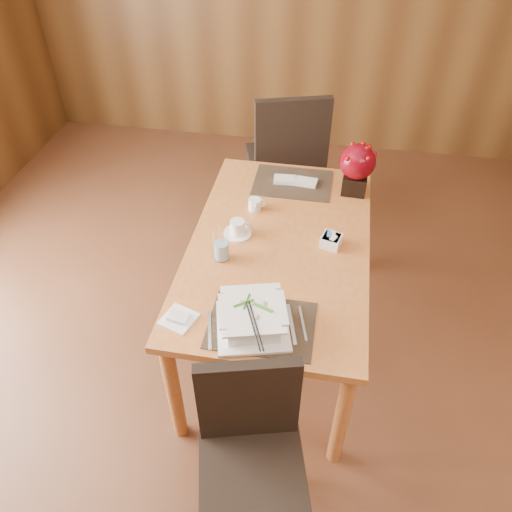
% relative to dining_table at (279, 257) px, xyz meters
% --- Properties ---
extents(ground, '(6.00, 6.00, 0.00)m').
position_rel_dining_table_xyz_m(ground, '(0.00, -0.60, -0.65)').
color(ground, brown).
rests_on(ground, ground).
extents(dining_table, '(0.90, 1.50, 0.75)m').
position_rel_dining_table_xyz_m(dining_table, '(0.00, 0.00, 0.00)').
color(dining_table, '#CB7738').
rests_on(dining_table, ground).
extents(placemat_near, '(0.45, 0.33, 0.01)m').
position_rel_dining_table_xyz_m(placemat_near, '(0.00, -0.55, 0.10)').
color(placemat_near, black).
rests_on(placemat_near, dining_table).
extents(placemat_far, '(0.45, 0.33, 0.01)m').
position_rel_dining_table_xyz_m(placemat_far, '(0.00, 0.55, 0.10)').
color(placemat_far, black).
rests_on(placemat_far, dining_table).
extents(soup_setting, '(0.37, 0.37, 0.12)m').
position_rel_dining_table_xyz_m(soup_setting, '(-0.04, -0.57, 0.16)').
color(soup_setting, white).
rests_on(soup_setting, dining_table).
extents(coffee_cup, '(0.15, 0.15, 0.08)m').
position_rel_dining_table_xyz_m(coffee_cup, '(-0.22, 0.03, 0.13)').
color(coffee_cup, white).
rests_on(coffee_cup, dining_table).
extents(water_glass, '(0.09, 0.09, 0.18)m').
position_rel_dining_table_xyz_m(water_glass, '(-0.26, -0.16, 0.19)').
color(water_glass, silver).
rests_on(water_glass, dining_table).
extents(creamer_jug, '(0.11, 0.11, 0.07)m').
position_rel_dining_table_xyz_m(creamer_jug, '(-0.17, 0.26, 0.13)').
color(creamer_jug, white).
rests_on(creamer_jug, dining_table).
extents(sugar_caddy, '(0.12, 0.12, 0.06)m').
position_rel_dining_table_xyz_m(sugar_caddy, '(0.26, 0.03, 0.13)').
color(sugar_caddy, white).
rests_on(sugar_caddy, dining_table).
extents(berry_decor, '(0.20, 0.20, 0.30)m').
position_rel_dining_table_xyz_m(berry_decor, '(0.35, 0.53, 0.26)').
color(berry_decor, black).
rests_on(berry_decor, dining_table).
extents(napkins_far, '(0.25, 0.10, 0.02)m').
position_rel_dining_table_xyz_m(napkins_far, '(0.02, 0.55, 0.11)').
color(napkins_far, silver).
rests_on(napkins_far, dining_table).
extents(bread_plate, '(0.17, 0.17, 0.01)m').
position_rel_dining_table_xyz_m(bread_plate, '(-0.36, -0.58, 0.10)').
color(bread_plate, white).
rests_on(bread_plate, dining_table).
extents(near_chair, '(0.51, 0.52, 0.90)m').
position_rel_dining_table_xyz_m(near_chair, '(0.03, -0.97, -0.14)').
color(near_chair, black).
rests_on(near_chair, ground).
extents(far_chair, '(0.63, 0.63, 1.08)m').
position_rel_dining_table_xyz_m(far_chair, '(-0.09, 1.08, -0.04)').
color(far_chair, black).
rests_on(far_chair, ground).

